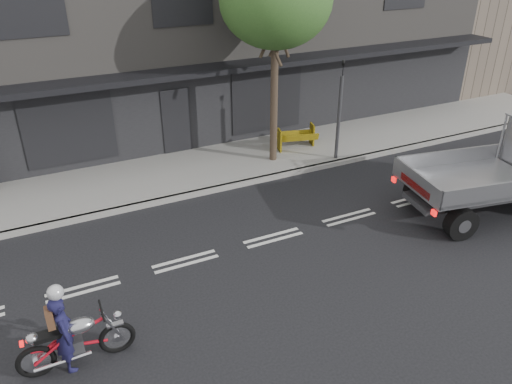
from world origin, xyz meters
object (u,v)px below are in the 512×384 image
object	(u,v)px
rider	(65,333)
construction_barrier	(299,139)
street_tree	(276,0)
motorcycle	(76,340)
traffic_light_pole	(339,116)

from	to	relation	value
rider	construction_barrier	distance (m)	11.07
street_tree	motorcycle	size ratio (longest dim) A/B	3.19
motorcycle	construction_barrier	size ratio (longest dim) A/B	1.47
street_tree	motorcycle	xyz separation A→B (m)	(-7.38, -6.38, -4.72)
traffic_light_pole	rider	world-z (taller)	traffic_light_pole
traffic_light_pole	motorcycle	world-z (taller)	traffic_light_pole
street_tree	rider	distance (m)	10.85
rider	traffic_light_pole	bearing A→B (deg)	-58.43
motorcycle	rider	world-z (taller)	rider
traffic_light_pole	rider	size ratio (longest dim) A/B	2.24
street_tree	traffic_light_pole	distance (m)	4.23
rider	construction_barrier	size ratio (longest dim) A/B	1.09
street_tree	construction_barrier	xyz separation A→B (m)	(1.24, 0.38, -4.72)
street_tree	traffic_light_pole	world-z (taller)	street_tree
traffic_light_pole	construction_barrier	size ratio (longest dim) A/B	2.43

